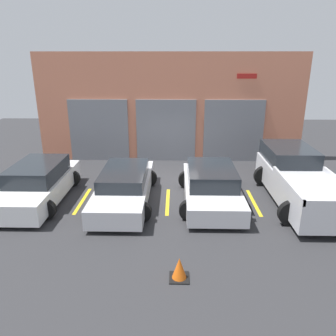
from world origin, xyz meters
The scene contains 10 objects.
ground_plane centered at (0.00, 0.00, 0.00)m, with size 28.00×28.00×0.00m, color #2D2D30.
shophouse_building centered at (-0.01, 3.28, 2.51)m, with size 12.73×0.68×5.12m.
pickup_truck centered at (4.61, -1.62, 0.80)m, with size 2.40×5.23×1.68m.
sedan_white centered at (-4.61, -1.86, 0.64)m, with size 2.16×4.44×1.37m.
sedan_side centered at (-1.54, -1.86, 0.57)m, with size 2.14×4.79×1.18m.
van_right centered at (1.54, -1.86, 0.60)m, with size 2.29×4.34×1.28m.
parking_stripe_left centered at (-3.07, -1.89, 0.00)m, with size 0.12×2.20×0.01m, color gold.
parking_stripe_centre centered at (0.00, -1.89, 0.00)m, with size 0.12×2.20×0.01m, color gold.
parking_stripe_right centered at (3.07, -1.89, 0.00)m, with size 0.12×2.20×0.01m, color gold.
traffic_cone centered at (0.37, -6.14, 0.25)m, with size 0.47×0.47×0.55m.
Camera 1 is at (0.26, -12.57, 4.98)m, focal length 35.00 mm.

